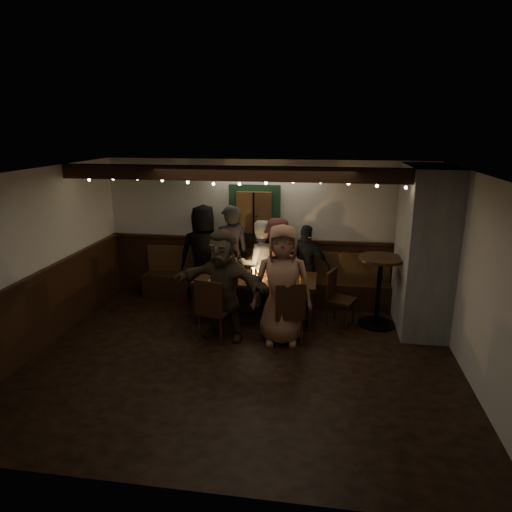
% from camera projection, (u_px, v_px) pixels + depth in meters
% --- Properties ---
extents(room, '(6.02, 5.01, 2.62)m').
position_uv_depth(room, '(322.00, 260.00, 7.38)').
color(room, black).
rests_on(room, ground).
extents(dining_table, '(2.06, 0.88, 0.89)m').
position_uv_depth(dining_table, '(254.00, 281.00, 7.63)').
color(dining_table, black).
rests_on(dining_table, ground).
extents(chair_near_left, '(0.55, 0.55, 1.00)m').
position_uv_depth(chair_near_left, '(212.00, 307.00, 6.84)').
color(chair_near_left, black).
rests_on(chair_near_left, ground).
extents(chair_near_right, '(0.54, 0.54, 0.98)m').
position_uv_depth(chair_near_right, '(289.00, 310.00, 6.74)').
color(chair_near_right, black).
rests_on(chair_near_right, ground).
extents(chair_end, '(0.53, 0.53, 0.90)m').
position_uv_depth(chair_end, '(337.00, 294.00, 7.50)').
color(chair_end, black).
rests_on(chair_end, ground).
extents(high_top, '(0.73, 0.73, 1.16)m').
position_uv_depth(high_top, '(379.00, 283.00, 7.36)').
color(high_top, black).
rests_on(high_top, ground).
extents(person_a, '(1.00, 0.77, 1.82)m').
position_uv_depth(person_a, '(204.00, 254.00, 8.35)').
color(person_a, black).
rests_on(person_a, ground).
extents(person_b, '(0.79, 0.68, 1.84)m').
position_uv_depth(person_b, '(231.00, 255.00, 8.25)').
color(person_b, black).
rests_on(person_b, ground).
extents(person_c, '(0.94, 0.84, 1.58)m').
position_uv_depth(person_c, '(260.00, 263.00, 8.20)').
color(person_c, silver).
rests_on(person_c, ground).
extents(person_d, '(1.16, 0.82, 1.62)m').
position_uv_depth(person_d, '(277.00, 263.00, 8.17)').
color(person_d, '#3B1818').
rests_on(person_d, ground).
extents(person_e, '(0.94, 0.57, 1.50)m').
position_uv_depth(person_e, '(306.00, 266.00, 8.20)').
color(person_e, black).
rests_on(person_e, ground).
extents(person_f, '(1.67, 0.87, 1.72)m').
position_uv_depth(person_f, '(223.00, 285.00, 6.89)').
color(person_f, '#423324').
rests_on(person_f, ground).
extents(person_g, '(0.94, 0.66, 1.82)m').
position_uv_depth(person_g, '(282.00, 285.00, 6.73)').
color(person_g, '#9F6C51').
rests_on(person_g, ground).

